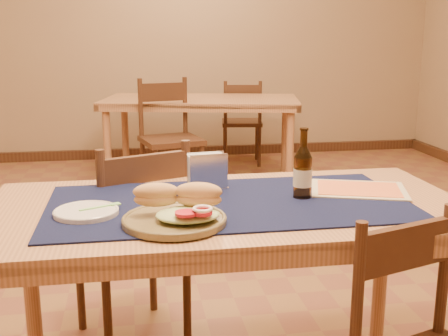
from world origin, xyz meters
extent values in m
cube|color=brown|center=(0.00, 0.00, -0.01)|extent=(6.00, 7.00, 0.02)
cube|color=#9A8363|center=(0.00, 3.51, 1.40)|extent=(6.00, 0.02, 2.80)
cylinder|color=#B07C53|center=(-0.72, -0.48, 0.35)|extent=(0.06, 0.06, 0.71)
cylinder|color=#B07C53|center=(0.72, -0.48, 0.35)|extent=(0.06, 0.06, 0.71)
cube|color=#B07C53|center=(0.00, -0.80, 0.73)|extent=(1.60, 0.80, 0.04)
cube|color=#0E1433|center=(0.00, -0.80, 0.75)|extent=(1.20, 0.60, 0.01)
cube|color=#3F2616|center=(0.00, 3.47, 0.05)|extent=(6.00, 0.06, 0.10)
cylinder|color=#B07C53|center=(-0.52, 2.24, 0.35)|extent=(0.06, 0.06, 0.71)
cylinder|color=#B07C53|center=(1.00, 1.91, 0.35)|extent=(0.06, 0.06, 0.71)
cylinder|color=#B07C53|center=(-0.37, 2.92, 0.35)|extent=(0.06, 0.06, 0.71)
cylinder|color=#B07C53|center=(1.15, 2.60, 0.35)|extent=(0.06, 0.06, 0.71)
cube|color=#B07C53|center=(0.31, 2.42, 0.73)|extent=(1.86, 1.20, 0.04)
cylinder|color=#3F2616|center=(-0.24, -0.05, 0.22)|extent=(0.04, 0.04, 0.44)
cylinder|color=#3F2616|center=(-0.57, -0.19, 0.22)|extent=(0.04, 0.04, 0.44)
cylinder|color=#3F2616|center=(-0.11, -0.38, 0.22)|extent=(0.04, 0.04, 0.44)
cylinder|color=#3F2616|center=(-0.44, -0.51, 0.22)|extent=(0.04, 0.04, 0.44)
cube|color=#3F2616|center=(-0.34, -0.28, 0.44)|extent=(0.54, 0.54, 0.04)
cube|color=#3F2616|center=(-0.27, -0.46, 0.79)|extent=(0.34, 0.16, 0.14)
cylinder|color=#3F2616|center=(-0.10, -0.39, 0.67)|extent=(0.04, 0.04, 0.45)
cylinder|color=#3F2616|center=(-0.43, -0.52, 0.67)|extent=(0.04, 0.04, 0.45)
cube|color=#3F2616|center=(0.43, -1.22, 0.73)|extent=(0.32, 0.13, 0.13)
cylinder|color=#3F2616|center=(0.27, -1.27, 0.62)|extent=(0.03, 0.03, 0.42)
cylinder|color=#3F2616|center=(0.58, -1.17, 0.62)|extent=(0.03, 0.03, 0.42)
cylinder|color=#3F2616|center=(-0.14, 1.63, 0.24)|extent=(0.04, 0.04, 0.48)
cylinder|color=#3F2616|center=(0.23, 1.72, 0.24)|extent=(0.04, 0.04, 0.48)
cylinder|color=#3F2616|center=(-0.23, 2.00, 0.24)|extent=(0.04, 0.04, 0.48)
cylinder|color=#3F2616|center=(0.14, 2.09, 0.24)|extent=(0.04, 0.04, 0.48)
cube|color=#3F2616|center=(0.00, 1.86, 0.48)|extent=(0.54, 0.54, 0.04)
cube|color=#3F2616|center=(-0.05, 2.06, 0.85)|extent=(0.38, 0.12, 0.15)
cylinder|color=#3F2616|center=(-0.23, 2.01, 0.72)|extent=(0.04, 0.04, 0.49)
cylinder|color=#3F2616|center=(0.14, 2.10, 0.72)|extent=(0.04, 0.04, 0.49)
cylinder|color=#3F2616|center=(1.00, 3.16, 0.21)|extent=(0.03, 0.03, 0.43)
cylinder|color=#3F2616|center=(0.66, 3.21, 0.21)|extent=(0.03, 0.03, 0.43)
cylinder|color=#3F2616|center=(0.95, 2.82, 0.21)|extent=(0.03, 0.03, 0.43)
cylinder|color=#3F2616|center=(0.61, 2.87, 0.21)|extent=(0.03, 0.03, 0.43)
cube|color=#3F2616|center=(0.81, 3.02, 0.43)|extent=(0.45, 0.45, 0.04)
cube|color=#3F2616|center=(0.78, 2.84, 0.76)|extent=(0.34, 0.08, 0.13)
cylinder|color=#3F2616|center=(0.95, 2.81, 0.65)|extent=(0.03, 0.03, 0.44)
cylinder|color=#3F2616|center=(0.61, 2.86, 0.65)|extent=(0.03, 0.03, 0.44)
cylinder|color=brown|center=(-0.20, -0.99, 0.76)|extent=(0.31, 0.31, 0.02)
torus|color=brown|center=(-0.20, -0.99, 0.77)|extent=(0.31, 0.31, 0.01)
ellipsoid|color=#B9D290|center=(-0.16, -1.02, 0.79)|extent=(0.19, 0.15, 0.03)
ellipsoid|color=tan|center=(-0.25, -0.95, 0.84)|extent=(0.14, 0.07, 0.07)
ellipsoid|color=tan|center=(-0.12, -0.98, 0.84)|extent=(0.15, 0.09, 0.08)
cylinder|color=red|center=(-0.17, -1.07, 0.81)|extent=(0.06, 0.06, 0.01)
cylinder|color=red|center=(-0.12, -1.07, 0.81)|extent=(0.06, 0.06, 0.01)
torus|color=white|center=(-0.12, -1.07, 0.82)|extent=(0.06, 0.06, 0.01)
cylinder|color=silver|center=(-0.46, -0.86, 0.76)|extent=(0.20, 0.20, 0.01)
torus|color=silver|center=(-0.46, -0.86, 0.77)|extent=(0.20, 0.20, 0.01)
cube|color=#8EE57E|center=(-0.44, -0.84, 0.77)|extent=(0.10, 0.05, 0.00)
cube|color=#8EE57E|center=(-0.37, -0.81, 0.77)|extent=(0.04, 0.03, 0.00)
cylinder|color=#48290D|center=(0.26, -0.78, 0.83)|extent=(0.06, 0.06, 0.14)
cone|color=#48290D|center=(0.26, -0.78, 0.92)|extent=(0.06, 0.06, 0.04)
cylinder|color=#48290D|center=(0.26, -0.78, 0.96)|extent=(0.02, 0.02, 0.06)
cylinder|color=#48290D|center=(0.26, -0.78, 0.99)|extent=(0.03, 0.03, 0.01)
cylinder|color=beige|center=(0.26, -0.78, 0.83)|extent=(0.06, 0.06, 0.06)
cube|color=silver|center=(-0.05, -0.62, 0.76)|extent=(0.16, 0.07, 0.00)
cube|color=silver|center=(-0.05, -0.65, 0.82)|extent=(0.14, 0.02, 0.13)
cube|color=silver|center=(-0.05, -0.60, 0.82)|extent=(0.14, 0.02, 0.13)
cube|color=silver|center=(-0.05, -0.62, 0.82)|extent=(0.14, 0.05, 0.12)
cube|color=#3F8ECB|center=(-0.05, -0.64, 0.83)|extent=(0.10, 0.01, 0.04)
cube|color=beige|center=(0.49, -0.73, 0.76)|extent=(0.39, 0.34, 0.00)
cube|color=orange|center=(0.49, -0.73, 0.76)|extent=(0.34, 0.28, 0.00)
camera|label=1|loc=(-0.31, -2.58, 1.30)|focal=45.00mm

